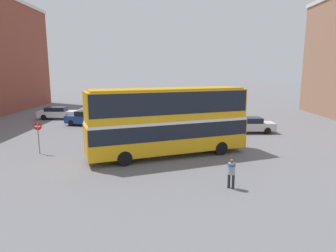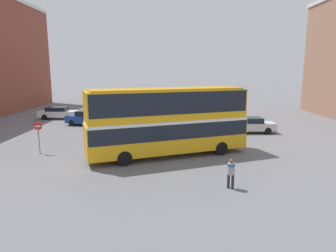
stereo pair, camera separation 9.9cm
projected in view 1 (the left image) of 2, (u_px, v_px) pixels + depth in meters
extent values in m
plane|color=slate|center=(157.00, 152.00, 22.29)|extent=(240.00, 240.00, 0.00)
cube|color=gold|center=(168.00, 135.00, 21.05)|extent=(11.48, 6.46, 2.12)
cube|color=gold|center=(168.00, 105.00, 20.65)|extent=(11.29, 6.33, 2.15)
cube|color=black|center=(168.00, 129.00, 20.96)|extent=(11.38, 6.45, 1.04)
cube|color=black|center=(168.00, 102.00, 20.60)|extent=(11.14, 6.30, 1.47)
cube|color=silver|center=(168.00, 120.00, 20.85)|extent=(11.38, 6.44, 0.20)
cube|color=#BE8611|center=(168.00, 89.00, 20.44)|extent=(10.75, 5.98, 0.10)
cylinder|color=black|center=(206.00, 141.00, 23.55)|extent=(1.02, 0.63, 0.97)
cylinder|color=black|center=(221.00, 148.00, 21.44)|extent=(1.02, 0.63, 0.97)
cylinder|color=black|center=(117.00, 149.00, 21.11)|extent=(1.02, 0.63, 0.97)
cylinder|color=black|center=(125.00, 158.00, 19.00)|extent=(1.02, 0.63, 0.97)
cylinder|color=#232328|center=(233.00, 182.00, 15.32)|extent=(0.14, 0.14, 0.76)
cylinder|color=#232328|center=(229.00, 181.00, 15.46)|extent=(0.14, 0.14, 0.76)
cylinder|color=gray|center=(232.00, 169.00, 15.26)|extent=(0.51, 0.51, 0.61)
cylinder|color=#28569E|center=(232.00, 165.00, 15.23)|extent=(0.55, 0.55, 0.13)
sphere|color=brown|center=(232.00, 161.00, 15.19)|extent=(0.21, 0.21, 0.21)
cube|color=silver|center=(251.00, 126.00, 28.98)|extent=(4.47, 1.85, 0.72)
cube|color=black|center=(249.00, 120.00, 28.86)|extent=(2.34, 1.62, 0.49)
cylinder|color=black|center=(262.00, 128.00, 29.83)|extent=(0.66, 0.24, 0.65)
cylinder|color=black|center=(267.00, 131.00, 28.30)|extent=(0.66, 0.24, 0.65)
cylinder|color=black|center=(235.00, 128.00, 29.77)|extent=(0.66, 0.24, 0.65)
cylinder|color=black|center=(239.00, 131.00, 28.24)|extent=(0.66, 0.24, 0.65)
cube|color=navy|center=(86.00, 119.00, 32.72)|extent=(4.62, 2.80, 0.81)
cube|color=black|center=(87.00, 113.00, 32.55)|extent=(2.57, 2.13, 0.52)
cylinder|color=black|center=(71.00, 123.00, 32.32)|extent=(0.68, 0.37, 0.65)
cylinder|color=black|center=(79.00, 121.00, 33.89)|extent=(0.68, 0.37, 0.65)
cylinder|color=black|center=(94.00, 124.00, 31.68)|extent=(0.68, 0.37, 0.65)
cylinder|color=black|center=(101.00, 122.00, 33.24)|extent=(0.68, 0.37, 0.65)
cube|color=silver|center=(58.00, 114.00, 36.89)|extent=(4.65, 1.78, 0.72)
cube|color=black|center=(56.00, 109.00, 36.77)|extent=(2.43, 1.59, 0.49)
cylinder|color=black|center=(72.00, 115.00, 37.72)|extent=(0.68, 0.23, 0.68)
cylinder|color=black|center=(68.00, 117.00, 36.18)|extent=(0.68, 0.23, 0.68)
cylinder|color=black|center=(49.00, 115.00, 37.71)|extent=(0.68, 0.23, 0.68)
cylinder|color=black|center=(44.00, 117.00, 36.17)|extent=(0.68, 0.23, 0.68)
cylinder|color=gray|center=(39.00, 138.00, 21.58)|extent=(0.08, 0.08, 2.30)
cylinder|color=red|center=(38.00, 126.00, 21.41)|extent=(0.58, 0.03, 0.58)
cube|color=white|center=(38.00, 126.00, 21.41)|extent=(0.41, 0.04, 0.10)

